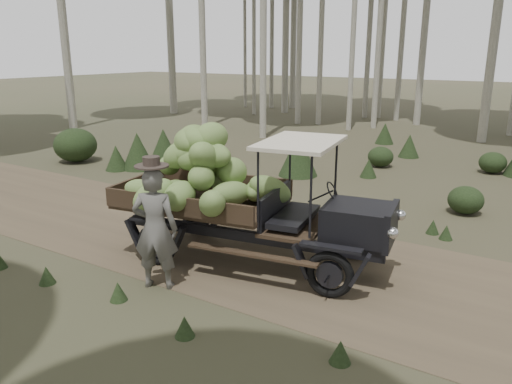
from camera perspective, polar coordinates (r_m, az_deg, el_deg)
ground at (r=9.42m, az=-0.40°, el=-6.82°), size 120.00×120.00×0.00m
dirt_track at (r=9.41m, az=-0.40°, el=-6.80°), size 70.00×4.00×0.01m
banana_truck at (r=8.71m, az=-3.66°, el=1.42°), size 5.08×2.80×2.46m
farmer at (r=7.88m, az=-11.45°, el=-3.97°), size 0.84×0.72×2.12m
undergrowth at (r=11.41m, az=9.05°, el=-0.25°), size 22.09×22.97×1.34m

